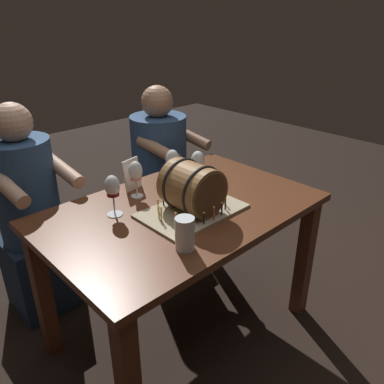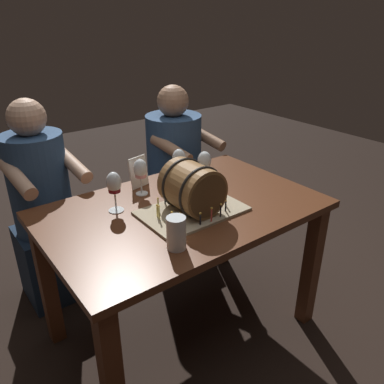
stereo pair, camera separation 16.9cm
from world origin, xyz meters
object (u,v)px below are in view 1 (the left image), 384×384
at_px(barrel_cake, 192,190).
at_px(person_seated_right, 160,177).
at_px(wine_glass_rose, 136,173).
at_px(beer_pint, 185,235).
at_px(dining_table, 182,229).
at_px(person_seated_left, 33,224).
at_px(wine_glass_amber, 198,162).
at_px(wine_glass_red, 112,188).
at_px(wine_glass_empty, 173,161).
at_px(menu_card, 132,174).

bearing_deg(barrel_cake, person_seated_right, 60.27).
height_order(wine_glass_rose, beer_pint, wine_glass_rose).
xyz_separation_m(wine_glass_rose, person_seated_right, (0.53, 0.47, -0.32)).
xyz_separation_m(dining_table, barrel_cake, (-0.00, -0.07, 0.23)).
relative_size(wine_glass_rose, person_seated_right, 0.16).
bearing_deg(person_seated_left, person_seated_right, 0.03).
height_order(wine_glass_amber, wine_glass_rose, wine_glass_rose).
bearing_deg(wine_glass_red, wine_glass_empty, 8.33).
xyz_separation_m(wine_glass_rose, wine_glass_empty, (0.21, -0.03, 0.01)).
relative_size(wine_glass_red, menu_card, 1.18).
distance_m(dining_table, wine_glass_empty, 0.35).
xyz_separation_m(dining_table, wine_glass_amber, (0.24, 0.14, 0.24)).
bearing_deg(menu_card, beer_pint, -119.36).
relative_size(wine_glass_amber, wine_glass_red, 0.95).
bearing_deg(person_seated_right, barrel_cake, -119.73).
bearing_deg(beer_pint, barrel_cake, 41.16).
distance_m(dining_table, menu_card, 0.38).
bearing_deg(dining_table, beer_pint, -130.04).
height_order(wine_glass_red, person_seated_right, person_seated_right).
distance_m(wine_glass_empty, person_seated_right, 0.68).
height_order(wine_glass_red, person_seated_left, person_seated_left).
bearing_deg(wine_glass_red, dining_table, -29.04).
relative_size(wine_glass_amber, wine_glass_rose, 0.99).
xyz_separation_m(barrel_cake, wine_glass_amber, (0.24, 0.21, 0.01)).
bearing_deg(beer_pint, wine_glass_amber, 41.08).
bearing_deg(wine_glass_red, menu_card, 37.72).
bearing_deg(dining_table, wine_glass_rose, 109.77).
relative_size(barrel_cake, wine_glass_rose, 2.51).
bearing_deg(wine_glass_amber, wine_glass_empty, 147.72).
bearing_deg(wine_glass_empty, wine_glass_rose, 172.96).
bearing_deg(wine_glass_amber, barrel_cake, -139.00).
bearing_deg(barrel_cake, wine_glass_rose, 105.30).
xyz_separation_m(wine_glass_amber, wine_glass_red, (-0.50, 0.01, 0.01)).
bearing_deg(dining_table, person_seated_left, 122.08).
bearing_deg(beer_pint, dining_table, 49.96).
bearing_deg(person_seated_right, wine_glass_rose, -138.02).
relative_size(dining_table, wine_glass_amber, 7.03).
bearing_deg(menu_card, person_seated_left, 123.04).
bearing_deg(person_seated_left, wine_glass_amber, -39.93).
relative_size(wine_glass_rose, wine_glass_red, 0.97).
xyz_separation_m(wine_glass_red, person_seated_right, (0.71, 0.56, -0.33)).
distance_m(beer_pint, menu_card, 0.61).
bearing_deg(wine_glass_red, barrel_cake, -39.43).
distance_m(wine_glass_amber, person_seated_right, 0.68).
bearing_deg(wine_glass_amber, dining_table, -150.21).
xyz_separation_m(barrel_cake, menu_card, (-0.05, 0.39, -0.03)).
xyz_separation_m(barrel_cake, wine_glass_rose, (-0.08, 0.30, 0.02)).
height_order(beer_pint, person_seated_left, person_seated_left).
height_order(wine_glass_amber, wine_glass_empty, wine_glass_empty).
height_order(wine_glass_empty, person_seated_left, person_seated_left).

